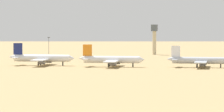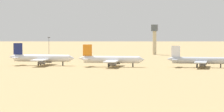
# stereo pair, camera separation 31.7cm
# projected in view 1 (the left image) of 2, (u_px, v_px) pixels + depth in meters

# --- Properties ---
(ground) EXTENTS (4000.00, 4000.00, 0.00)m
(ground) POSITION_uv_depth(u_px,v_px,m) (110.00, 68.00, 321.03)
(ground) COLOR tan
(ridge_far_west) EXTENTS (281.08, 207.89, 118.96)m
(ridge_far_west) POSITION_uv_depth(u_px,v_px,m) (5.00, 14.00, 1479.57)
(ridge_far_west) COLOR slate
(ridge_far_west) RESTS_ON ground
(ridge_west) EXTENTS (427.42, 409.67, 108.36)m
(ridge_west) POSITION_uv_depth(u_px,v_px,m) (123.00, 16.00, 1447.81)
(ridge_west) COLOR slate
(ridge_west) RESTS_ON ground
(parked_jet_navy_1) EXTENTS (41.07, 34.66, 13.56)m
(parked_jet_navy_1) POSITION_uv_depth(u_px,v_px,m) (41.00, 58.00, 345.86)
(parked_jet_navy_1) COLOR white
(parked_jet_navy_1) RESTS_ON ground
(parked_jet_orange_2) EXTENTS (39.48, 33.28, 13.04)m
(parked_jet_orange_2) POSITION_uv_depth(u_px,v_px,m) (111.00, 60.00, 333.39)
(parked_jet_orange_2) COLOR white
(parked_jet_orange_2) RESTS_ON ground
(parked_jet_white_3) EXTENTS (37.59, 31.51, 12.44)m
(parked_jet_white_3) POSITION_uv_depth(u_px,v_px,m) (199.00, 60.00, 328.09)
(parked_jet_white_3) COLOR silver
(parked_jet_white_3) RESTS_ON ground
(control_tower) EXTENTS (5.20, 5.20, 25.84)m
(control_tower) POSITION_uv_depth(u_px,v_px,m) (154.00, 36.00, 491.98)
(control_tower) COLOR #C6B793
(control_tower) RESTS_ON ground
(light_pole_mid) EXTENTS (1.80, 0.50, 15.43)m
(light_pole_mid) POSITION_uv_depth(u_px,v_px,m) (49.00, 45.00, 463.91)
(light_pole_mid) COLOR #59595E
(light_pole_mid) RESTS_ON ground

